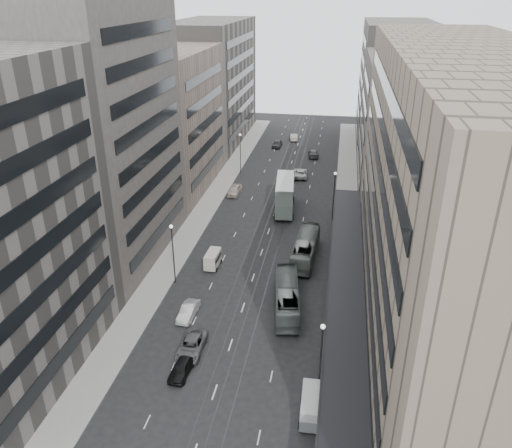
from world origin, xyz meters
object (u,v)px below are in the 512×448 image
Objects in this scene: sedan_0 at (182,368)px; sedan_1 at (188,311)px; panel_van at (213,259)px; sedan_2 at (191,346)px; bus_far at (306,248)px; vw_microbus at (312,405)px; bus_near at (287,296)px; double_decker at (285,194)px.

sedan_1 reaches higher than sedan_0.
panel_van reaches higher than sedan_2.
vw_microbus is (2.85, -28.77, -0.32)m from bus_far.
bus_near is 2.13× the size of sedan_2.
bus_near is at bearing 87.78° from bus_far.
double_decker is (-3.66, 28.49, 1.43)m from bus_near.
sedan_2 is at bearing -81.40° from panel_van.
sedan_2 is (-8.94, -9.62, -0.85)m from bus_near.
bus_far is 2.67× the size of vw_microbus.
panel_van reaches higher than sedan_1.
bus_far reaches higher than bus_near.
vw_microbus is at bearing 98.90° from bus_far.
sedan_0 is at bearing 71.52° from bus_far.
vw_microbus is 1.00× the size of sedan_1.
sedan_2 is at bearing 39.34° from bus_near.
sedan_0 is (-10.14, -25.46, -0.92)m from bus_far.
vw_microbus is 13.42m from sedan_0.
sedan_2 is at bearing -67.54° from sedan_1.
double_decker reaches higher than bus_far.
sedan_1 is at bearing 56.04° from bus_far.
double_decker is (-4.85, 15.99, 1.38)m from bus_far.
bus_far is 2.67× the size of sedan_1.
sedan_2 is at bearing 68.62° from bus_far.
sedan_0 is (-8.94, -12.97, -0.87)m from bus_near.
bus_far is at bearing -78.14° from double_decker.
double_decker reaches higher than sedan_0.
sedan_0 is at bearing 47.65° from bus_near.
bus_far is at bearing 22.16° from panel_van.
panel_van is 17.69m from sedan_2.
sedan_1 is (-2.12, 9.32, 0.00)m from sedan_0.
bus_far is 20.29m from sedan_1.
panel_van reaches higher than sedan_0.
sedan_2 is (0.00, 3.35, 0.02)m from sedan_0.
vw_microbus is 19.69m from sedan_1.
panel_van is 0.85× the size of sedan_0.
sedan_1 is (-7.41, -32.14, -2.30)m from double_decker.
bus_far is 2.19× the size of sedan_2.
bus_near is 2.60× the size of sedan_1.
bus_far is 24.34m from sedan_2.
vw_microbus is 1.22× the size of panel_van.
bus_far is at bearing 55.71° from sedan_1.
bus_far reaches higher than sedan_0.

